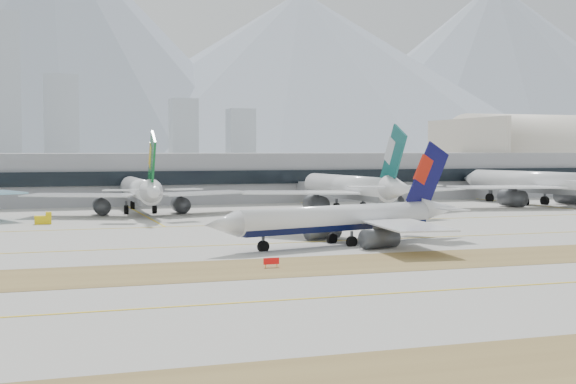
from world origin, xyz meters
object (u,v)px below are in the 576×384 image
object	(u,v)px
taxiing_airliner	(346,219)
widebody_china_air	(538,184)
terminal	(193,177)
widebody_eva	(141,192)
hangar	(563,190)
widebody_cathay	(352,189)

from	to	relation	value
taxiing_airliner	widebody_china_air	xyz separation A→B (m)	(89.55, 71.77, 1.91)
taxiing_airliner	terminal	bearing A→B (deg)	-105.42
widebody_eva	taxiing_airliner	bearing A→B (deg)	-161.97
hangar	widebody_cathay	bearing A→B (deg)	-147.51
taxiing_airliner	widebody_cathay	world-z (taller)	widebody_cathay
taxiing_airliner	hangar	xyz separation A→B (m)	(153.90, 145.13, -4.15)
hangar	taxiing_airliner	bearing A→B (deg)	-136.68
widebody_cathay	widebody_china_air	xyz separation A→B (m)	(60.99, 6.48, 0.26)
widebody_eva	widebody_cathay	bearing A→B (deg)	-101.28
widebody_eva	hangar	size ratio (longest dim) A/B	0.64
hangar	widebody_eva	bearing A→B (deg)	-158.86
widebody_eva	widebody_china_air	distance (m)	113.58
widebody_eva	widebody_china_air	size ratio (longest dim) A/B	0.90
taxiing_airliner	widebody_cathay	bearing A→B (deg)	-129.35
terminal	taxiing_airliner	bearing A→B (deg)	-89.70
terminal	widebody_cathay	bearing A→B (deg)	-63.91
terminal	hangar	bearing A→B (deg)	7.43
widebody_cathay	widebody_china_air	world-z (taller)	widebody_china_air
taxiing_airliner	terminal	world-z (taller)	taxiing_airliner
widebody_eva	terminal	distance (m)	53.93
widebody_eva	terminal	bearing A→B (deg)	-24.96
widebody_eva	widebody_cathay	xyz separation A→B (m)	(52.49, -11.06, 0.44)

